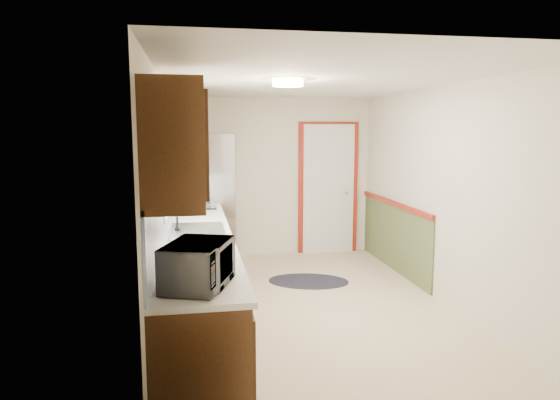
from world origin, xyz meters
name	(u,v)px	position (x,y,z in m)	size (l,w,h in m)	color
room_shell	(312,199)	(0.00, 0.00, 1.20)	(3.20, 5.20, 2.52)	beige
kitchen_run	(193,247)	(-1.24, -0.29, 0.81)	(0.63, 4.00, 2.20)	#351D0C
back_wall_trim	(342,198)	(0.99, 2.21, 0.89)	(1.12, 2.30, 2.08)	maroon
ceiling_fixture	(288,83)	(-0.30, -0.20, 2.36)	(0.30, 0.30, 0.06)	#FFD88C
microwave	(198,260)	(-1.20, -1.95, 1.11)	(0.51, 0.28, 0.35)	white
refrigerator	(208,200)	(-1.02, 2.05, 0.93)	(0.84, 0.81, 1.86)	#B7B7BC
rug	(308,281)	(0.20, 0.98, 0.01)	(1.02, 0.66, 0.01)	black
cooktop	(196,206)	(-1.19, 1.40, 0.95)	(0.49, 0.59, 0.02)	black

